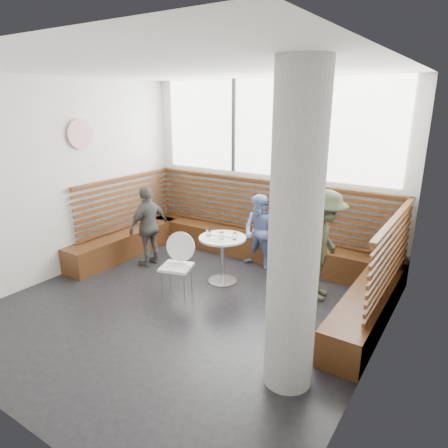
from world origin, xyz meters
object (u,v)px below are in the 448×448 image
Objects in this scene: concrete_column at (295,237)px; child_left at (149,226)px; cafe_chair at (179,260)px; child_back at (260,232)px; cafe_table at (223,250)px; adult_man at (324,246)px.

child_left is at bearing 155.70° from concrete_column.
cafe_chair is 0.67× the size of child_left.
concrete_column is 2.45× the size of child_back.
concrete_column is at bearing -46.70° from child_back.
cafe_chair is 1.35m from child_left.
cafe_table is at bearing 139.37° from concrete_column.
child_left is (-1.20, 0.61, 0.15)m from cafe_chair.
adult_man reaches higher than cafe_chair.
cafe_table is (-1.89, 1.62, -1.05)m from concrete_column.
adult_man reaches higher than cafe_table.
child_left reaches higher than cafe_chair.
adult_man reaches higher than child_left.
concrete_column reaches higher than adult_man.
concrete_column is 1.95× the size of adult_man.
cafe_chair reaches higher than cafe_table.
concrete_column is 4.16× the size of cafe_table.
child_left is (-3.40, 1.53, -0.89)m from concrete_column.
adult_man is at bearing -11.91° from child_back.
child_back is (-1.69, 2.49, -0.95)m from concrete_column.
child_back is at bearing 123.35° from child_left.
child_back is at bearing 76.84° from cafe_table.
adult_man is at bearing 102.55° from child_left.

